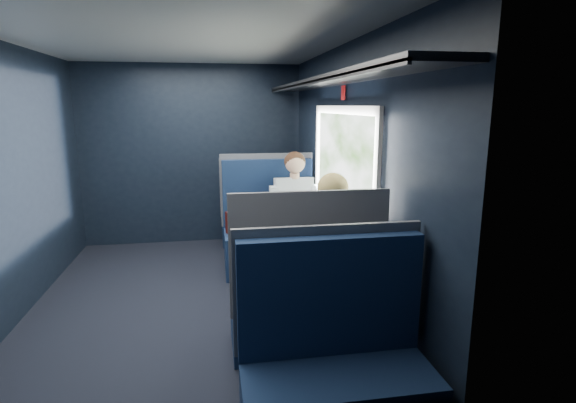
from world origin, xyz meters
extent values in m
cube|color=black|center=(0.00, 0.00, -0.01)|extent=(2.80, 4.20, 0.01)
cube|color=black|center=(1.45, 0.00, 1.15)|extent=(0.10, 4.20, 2.30)
cube|color=black|center=(0.00, 2.15, 1.15)|extent=(2.80, 0.10, 2.30)
cube|color=black|center=(0.00, -2.15, 1.15)|extent=(2.80, 0.10, 2.30)
cube|color=silver|center=(0.00, 0.00, 2.35)|extent=(2.80, 4.20, 0.10)
cube|color=white|center=(1.38, 0.00, 1.74)|extent=(0.03, 1.84, 0.07)
cube|color=white|center=(1.38, 0.00, 0.90)|extent=(0.03, 1.84, 0.07)
cube|color=white|center=(1.38, -0.89, 1.32)|extent=(0.03, 0.07, 0.78)
cube|color=white|center=(1.38, 0.89, 1.32)|extent=(0.03, 0.07, 0.78)
cube|color=black|center=(1.22, 0.00, 1.98)|extent=(0.36, 4.10, 0.04)
cube|color=black|center=(1.05, 0.00, 1.96)|extent=(0.02, 4.10, 0.03)
cube|color=red|center=(1.38, 0.00, 1.89)|extent=(0.01, 0.10, 0.12)
cylinder|color=#54565E|center=(0.88, 0.00, 0.35)|extent=(0.08, 0.08, 0.70)
cube|color=silver|center=(1.06, 0.00, 0.72)|extent=(0.62, 1.00, 0.04)
cube|color=#0C1A38|center=(0.85, 0.78, 0.23)|extent=(1.00, 0.50, 0.45)
cube|color=#0C1A38|center=(0.85, 1.08, 0.82)|extent=(1.00, 0.10, 0.75)
cube|color=#54565E|center=(0.85, 1.14, 0.85)|extent=(1.04, 0.03, 0.82)
cube|color=#54565E|center=(0.85, 0.73, 0.55)|extent=(0.06, 0.40, 0.20)
cube|color=#4D1410|center=(0.55, 0.81, 0.57)|extent=(0.37, 0.29, 0.23)
cylinder|color=#4D1410|center=(0.55, 0.81, 0.73)|extent=(0.08, 0.14, 0.03)
cylinder|color=silver|center=(0.80, 0.64, 0.58)|extent=(0.10, 0.10, 0.26)
cylinder|color=#173FB0|center=(0.80, 0.64, 0.74)|extent=(0.05, 0.05, 0.06)
cube|color=#0C1A38|center=(0.85, -0.78, 0.23)|extent=(1.00, 0.50, 0.45)
cube|color=#0C1A38|center=(0.85, -1.08, 0.82)|extent=(1.00, 0.10, 0.75)
cube|color=#54565E|center=(0.85, -1.14, 0.85)|extent=(1.04, 0.03, 0.82)
cube|color=#54565E|center=(0.85, -0.73, 0.55)|extent=(0.06, 0.40, 0.20)
cube|color=#0C1A38|center=(0.85, 1.88, 0.23)|extent=(1.00, 0.40, 0.45)
cube|color=#0C1A38|center=(0.85, 1.64, 0.78)|extent=(1.00, 0.10, 0.66)
cube|color=#54565E|center=(0.85, 1.59, 0.80)|extent=(1.04, 0.03, 0.72)
cube|color=#0C1A38|center=(0.85, -1.64, 0.78)|extent=(1.00, 0.10, 0.66)
cube|color=#54565E|center=(0.85, -1.59, 0.80)|extent=(1.04, 0.03, 0.72)
cube|color=black|center=(1.10, 0.64, 0.53)|extent=(0.36, 0.44, 0.16)
cube|color=black|center=(1.10, 0.44, 0.23)|extent=(0.32, 0.12, 0.45)
cube|color=silver|center=(1.10, 0.80, 0.78)|extent=(0.40, 0.29, 0.53)
cylinder|color=#D8A88C|center=(1.10, 0.76, 1.06)|extent=(0.10, 0.10, 0.06)
sphere|color=#D8A88C|center=(1.10, 0.74, 1.20)|extent=(0.21, 0.21, 0.21)
sphere|color=#382114|center=(1.10, 0.76, 1.21)|extent=(0.22, 0.22, 0.22)
cube|color=silver|center=(0.88, 0.76, 0.78)|extent=(0.09, 0.12, 0.34)
cube|color=silver|center=(1.32, 0.76, 0.78)|extent=(0.09, 0.12, 0.34)
cube|color=black|center=(1.10, -0.64, 0.53)|extent=(0.36, 0.44, 0.16)
cube|color=black|center=(1.10, -0.44, 0.23)|extent=(0.32, 0.12, 0.45)
cube|color=black|center=(1.10, -0.80, 0.78)|extent=(0.40, 0.29, 0.53)
cylinder|color=#D8A88C|center=(1.10, -0.76, 1.06)|extent=(0.10, 0.10, 0.06)
sphere|color=#D8A88C|center=(1.10, -0.74, 1.20)|extent=(0.21, 0.21, 0.21)
sphere|color=tan|center=(1.10, -0.76, 1.21)|extent=(0.22, 0.22, 0.22)
cube|color=black|center=(0.88, -0.76, 0.78)|extent=(0.09, 0.12, 0.34)
cube|color=black|center=(1.32, -0.76, 0.78)|extent=(0.09, 0.12, 0.34)
cube|color=tan|center=(1.10, -0.86, 0.90)|extent=(0.26, 0.07, 0.36)
cube|color=white|center=(1.08, 0.02, 0.74)|extent=(0.58, 0.77, 0.01)
cube|color=silver|center=(1.20, 0.09, 0.75)|extent=(0.27, 0.32, 0.01)
cube|color=silver|center=(1.30, 0.09, 0.86)|extent=(0.07, 0.28, 0.20)
cube|color=black|center=(1.30, 0.09, 0.86)|extent=(0.05, 0.25, 0.16)
cylinder|color=silver|center=(1.32, 0.21, 0.83)|extent=(0.07, 0.07, 0.19)
cylinder|color=#173FB0|center=(1.32, 0.21, 0.95)|extent=(0.04, 0.04, 0.04)
cylinder|color=white|center=(1.29, 0.34, 0.78)|extent=(0.06, 0.06, 0.08)
camera|label=1|loc=(0.25, -3.83, 1.78)|focal=28.00mm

